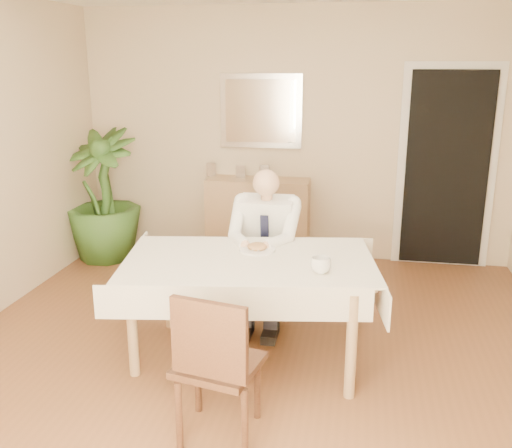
% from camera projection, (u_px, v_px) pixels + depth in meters
% --- Properties ---
extents(room, '(5.00, 5.02, 2.60)m').
position_uv_depth(room, '(246.00, 186.00, 3.58)').
color(room, brown).
rests_on(room, ground).
extents(window, '(1.34, 0.04, 1.44)m').
position_uv_depth(window, '(12.00, 360.00, 1.21)').
color(window, silver).
rests_on(window, room).
extents(doorway, '(0.96, 0.07, 2.10)m').
position_uv_depth(doorway, '(446.00, 170.00, 5.72)').
color(doorway, silver).
rests_on(doorway, ground).
extents(mirror, '(0.86, 0.04, 0.76)m').
position_uv_depth(mirror, '(261.00, 111.00, 5.91)').
color(mirror, silver).
rests_on(mirror, room).
extents(dining_table, '(1.87, 1.28, 0.75)m').
position_uv_depth(dining_table, '(249.00, 270.00, 3.92)').
color(dining_table, '#997454').
rests_on(dining_table, ground).
extents(chair_far, '(0.42, 0.42, 0.83)m').
position_uv_depth(chair_far, '(269.00, 257.00, 4.80)').
color(chair_far, '#402414').
rests_on(chair_far, ground).
extents(chair_near, '(0.50, 0.50, 0.90)m').
position_uv_depth(chair_near, '(215.00, 361.00, 3.06)').
color(chair_near, '#402414').
rests_on(chair_near, ground).
extents(seated_man, '(0.48, 0.72, 1.24)m').
position_uv_depth(seated_man, '(264.00, 241.00, 4.47)').
color(seated_man, white).
rests_on(seated_man, ground).
extents(plate, '(0.26, 0.26, 0.02)m').
position_uv_depth(plate, '(257.00, 250.00, 4.06)').
color(plate, white).
rests_on(plate, dining_table).
extents(food, '(0.14, 0.14, 0.06)m').
position_uv_depth(food, '(257.00, 247.00, 4.05)').
color(food, brown).
rests_on(food, dining_table).
extents(knife, '(0.01, 0.13, 0.01)m').
position_uv_depth(knife, '(261.00, 250.00, 3.99)').
color(knife, silver).
rests_on(knife, dining_table).
extents(fork, '(0.01, 0.13, 0.01)m').
position_uv_depth(fork, '(250.00, 250.00, 4.00)').
color(fork, silver).
rests_on(fork, dining_table).
extents(coffee_mug, '(0.15, 0.15, 0.10)m').
position_uv_depth(coffee_mug, '(321.00, 265.00, 3.63)').
color(coffee_mug, white).
rests_on(coffee_mug, dining_table).
extents(sideboard, '(1.08, 0.38, 0.86)m').
position_uv_depth(sideboard, '(258.00, 219.00, 6.08)').
color(sideboard, '#997454').
rests_on(sideboard, ground).
extents(photo_frame_left, '(0.10, 0.02, 0.14)m').
position_uv_depth(photo_frame_left, '(211.00, 169.00, 6.10)').
color(photo_frame_left, silver).
rests_on(photo_frame_left, sideboard).
extents(photo_frame_center, '(0.10, 0.02, 0.14)m').
position_uv_depth(photo_frame_center, '(241.00, 171.00, 6.00)').
color(photo_frame_center, silver).
rests_on(photo_frame_center, sideboard).
extents(photo_frame_right, '(0.10, 0.02, 0.14)m').
position_uv_depth(photo_frame_right, '(264.00, 171.00, 5.99)').
color(photo_frame_right, silver).
rests_on(photo_frame_right, sideboard).
extents(potted_palm, '(0.94, 0.94, 1.39)m').
position_uv_depth(potted_palm, '(102.00, 195.00, 5.98)').
color(potted_palm, '#2B4D1A').
rests_on(potted_palm, ground).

